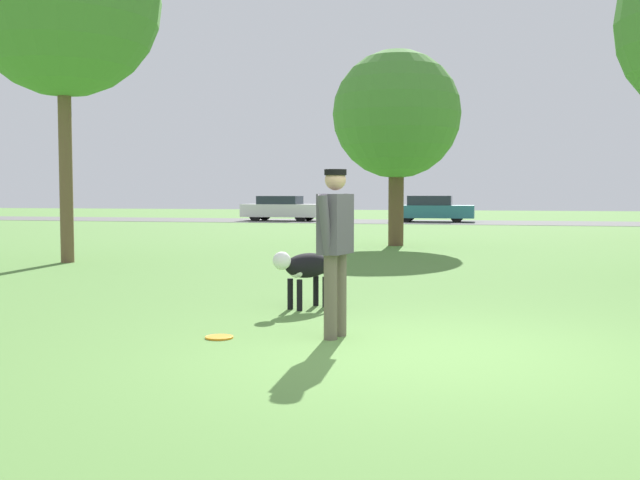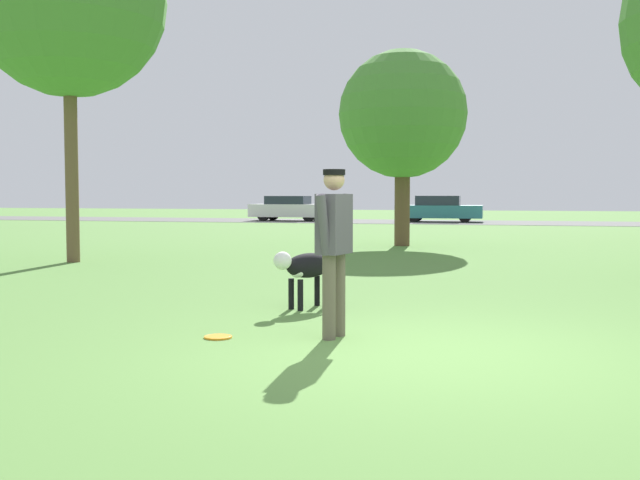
# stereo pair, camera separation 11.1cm
# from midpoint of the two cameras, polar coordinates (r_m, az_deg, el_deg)

# --- Properties ---
(ground_plane) EXTENTS (120.00, 120.00, 0.00)m
(ground_plane) POSITION_cam_midpoint_polar(r_m,az_deg,el_deg) (6.72, 7.27, -8.56)
(ground_plane) COLOR #56843D
(far_road_strip) EXTENTS (120.00, 6.00, 0.01)m
(far_road_strip) POSITION_cam_midpoint_polar(r_m,az_deg,el_deg) (37.93, 13.13, 1.30)
(far_road_strip) COLOR #5B5B59
(far_road_strip) RESTS_ON ground_plane
(person) EXTENTS (0.30, 0.67, 1.65)m
(person) POSITION_cam_midpoint_polar(r_m,az_deg,el_deg) (7.26, 0.74, 0.09)
(person) COLOR #665B4C
(person) RESTS_ON ground_plane
(dog) EXTENTS (0.69, 1.01, 0.72)m
(dog) POSITION_cam_midpoint_polar(r_m,az_deg,el_deg) (9.15, -1.54, -2.11)
(dog) COLOR black
(dog) RESTS_ON ground_plane
(frisbee) EXTENTS (0.27, 0.27, 0.02)m
(frisbee) POSITION_cam_midpoint_polar(r_m,az_deg,el_deg) (7.42, -8.11, -7.35)
(frisbee) COLOR orange
(frisbee) RESTS_ON ground_plane
(tree_mid_center) EXTENTS (3.47, 3.47, 5.31)m
(tree_mid_center) POSITION_cam_midpoint_polar(r_m,az_deg,el_deg) (20.63, 5.70, 9.46)
(tree_mid_center) COLOR brown
(tree_mid_center) RESTS_ON ground_plane
(parked_car_white) EXTENTS (4.13, 1.80, 1.32)m
(parked_car_white) POSITION_cam_midpoint_polar(r_m,az_deg,el_deg) (39.52, -3.01, 2.42)
(parked_car_white) COLOR white
(parked_car_white) RESTS_ON ground_plane
(parked_car_teal) EXTENTS (4.24, 1.94, 1.33)m
(parked_car_teal) POSITION_cam_midpoint_polar(r_m,az_deg,el_deg) (38.45, 8.43, 2.35)
(parked_car_teal) COLOR teal
(parked_car_teal) RESTS_ON ground_plane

